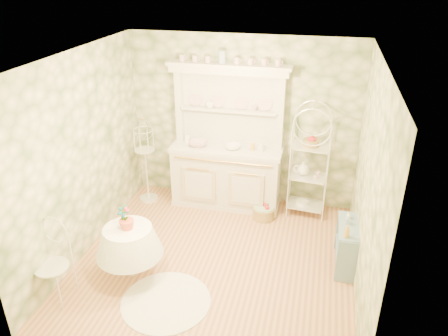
% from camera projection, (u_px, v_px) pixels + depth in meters
% --- Properties ---
extents(floor, '(3.60, 3.60, 0.00)m').
position_uv_depth(floor, '(216.00, 260.00, 5.89)').
color(floor, tan).
rests_on(floor, ground).
extents(ceiling, '(3.60, 3.60, 0.00)m').
position_uv_depth(ceiling, '(214.00, 59.00, 4.72)').
color(ceiling, white).
rests_on(ceiling, floor).
extents(wall_left, '(3.60, 3.60, 0.00)m').
position_uv_depth(wall_left, '(81.00, 157.00, 5.68)').
color(wall_left, beige).
rests_on(wall_left, floor).
extents(wall_right, '(3.60, 3.60, 0.00)m').
position_uv_depth(wall_right, '(369.00, 186.00, 4.94)').
color(wall_right, beige).
rests_on(wall_right, floor).
extents(wall_back, '(3.60, 3.60, 0.00)m').
position_uv_depth(wall_back, '(243.00, 122.00, 6.89)').
color(wall_back, beige).
rests_on(wall_back, floor).
extents(wall_front, '(3.60, 3.60, 0.00)m').
position_uv_depth(wall_front, '(163.00, 261.00, 3.73)').
color(wall_front, beige).
rests_on(wall_front, floor).
extents(kitchen_dresser, '(1.87, 0.61, 2.29)m').
position_uv_depth(kitchen_dresser, '(226.00, 139.00, 6.77)').
color(kitchen_dresser, silver).
rests_on(kitchen_dresser, floor).
extents(bakers_rack, '(0.58, 0.44, 1.75)m').
position_uv_depth(bakers_rack, '(309.00, 163.00, 6.62)').
color(bakers_rack, white).
rests_on(bakers_rack, floor).
extents(side_shelf, '(0.29, 0.73, 0.62)m').
position_uv_depth(side_shelf, '(346.00, 245.00, 5.68)').
color(side_shelf, '#7798B3').
rests_on(side_shelf, floor).
extents(round_table, '(0.90, 0.90, 0.74)m').
position_uv_depth(round_table, '(130.00, 251.00, 5.46)').
color(round_table, white).
rests_on(round_table, floor).
extents(cafe_chair, '(0.51, 0.51, 1.00)m').
position_uv_depth(cafe_chair, '(51.00, 263.00, 5.04)').
color(cafe_chair, white).
rests_on(cafe_chair, floor).
extents(birdcage_stand, '(0.36, 0.36, 1.42)m').
position_uv_depth(birdcage_stand, '(146.00, 161.00, 7.08)').
color(birdcage_stand, white).
rests_on(birdcage_stand, floor).
extents(floor_basket, '(0.40, 0.40, 0.24)m').
position_uv_depth(floor_basket, '(264.00, 211.00, 6.80)').
color(floor_basket, '#A98D4E').
rests_on(floor_basket, floor).
extents(lace_rug, '(1.41, 1.41, 0.01)m').
position_uv_depth(lace_rug, '(166.00, 301.00, 5.18)').
color(lace_rug, white).
rests_on(lace_rug, floor).
extents(bowl_floral, '(0.32, 0.32, 0.07)m').
position_uv_depth(bowl_floral, '(198.00, 145.00, 6.88)').
color(bowl_floral, white).
rests_on(bowl_floral, kitchen_dresser).
extents(bowl_white, '(0.33, 0.33, 0.08)m').
position_uv_depth(bowl_white, '(233.00, 148.00, 6.77)').
color(bowl_white, white).
rests_on(bowl_white, kitchen_dresser).
extents(cup_left, '(0.16, 0.16, 0.11)m').
position_uv_depth(cup_left, '(210.00, 106.00, 6.77)').
color(cup_left, white).
rests_on(cup_left, kitchen_dresser).
extents(cup_right, '(0.12, 0.12, 0.08)m').
position_uv_depth(cup_right, '(254.00, 109.00, 6.63)').
color(cup_right, white).
rests_on(cup_right, kitchen_dresser).
extents(potted_geranium, '(0.18, 0.14, 0.31)m').
position_uv_depth(potted_geranium, '(124.00, 219.00, 5.25)').
color(potted_geranium, '#3F7238').
rests_on(potted_geranium, round_table).
extents(bottle_amber, '(0.09, 0.09, 0.17)m').
position_uv_depth(bottle_amber, '(347.00, 232.00, 5.29)').
color(bottle_amber, gold).
rests_on(bottle_amber, side_shelf).
extents(bottle_blue, '(0.06, 0.06, 0.12)m').
position_uv_depth(bottle_blue, '(348.00, 221.00, 5.57)').
color(bottle_blue, '#94AEC3').
rests_on(bottle_blue, side_shelf).
extents(bottle_glass, '(0.09, 0.09, 0.09)m').
position_uv_depth(bottle_glass, '(349.00, 216.00, 5.69)').
color(bottle_glass, silver).
rests_on(bottle_glass, side_shelf).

